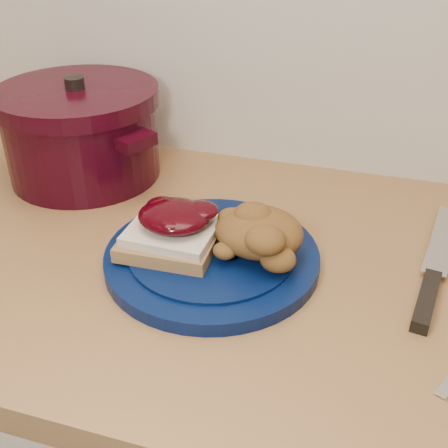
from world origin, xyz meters
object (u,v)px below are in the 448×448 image
(chef_knife, at_px, (431,282))
(pepper_grinder, at_px, (85,125))
(dutch_oven, at_px, (81,132))
(plate, at_px, (212,258))

(chef_knife, distance_m, pepper_grinder, 0.60)
(pepper_grinder, bearing_deg, chef_knife, -18.17)
(chef_knife, bearing_deg, pepper_grinder, 80.33)
(dutch_oven, distance_m, pepper_grinder, 0.04)
(plate, bearing_deg, pepper_grinder, 143.65)
(dutch_oven, height_order, pepper_grinder, dutch_oven)
(plate, xyz_separation_m, pepper_grinder, (-0.29, 0.22, 0.06))
(dutch_oven, relative_size, pepper_grinder, 2.39)
(plate, relative_size, pepper_grinder, 1.94)
(plate, distance_m, pepper_grinder, 0.37)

